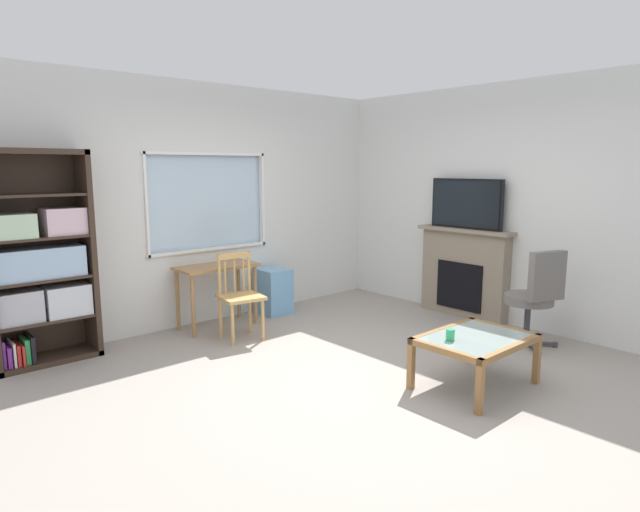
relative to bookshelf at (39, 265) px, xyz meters
The scene contains 12 objects.
ground 3.01m from the bookshelf, 47.90° to the right, with size 5.83×5.74×0.02m, color #9E9389.
wall_back_with_window 1.99m from the bookshelf, ahead, with size 4.83×0.15×2.73m.
wall_right 4.91m from the bookshelf, 25.81° to the right, with size 0.12×4.94×2.73m, color silver.
bookshelf is the anchor object (origin of this frame).
desk_under_window 1.81m from the bookshelf, ahead, with size 0.90×0.45×0.71m.
wooden_chair 1.90m from the bookshelf, 19.71° to the right, with size 0.48×0.46×0.90m.
plastic_drawer_unit 2.67m from the bookshelf, ahead, with size 0.35×0.40×0.56m, color #72ADDB.
fireplace 4.59m from the bookshelf, 21.83° to the right, with size 0.26×1.21×1.07m.
tv 4.58m from the bookshelf, 21.92° to the right, with size 0.06×0.94×0.59m.
office_chair 4.72m from the bookshelf, 37.03° to the right, with size 0.58×0.62×1.00m.
coffee_table 3.92m from the bookshelf, 50.17° to the right, with size 0.92×0.68×0.43m.
sippy_cup 3.69m from the bookshelf, 52.19° to the right, with size 0.07×0.07×0.09m, color #33B770.
Camera 1 is at (-3.20, -3.15, 1.80)m, focal length 30.07 mm.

